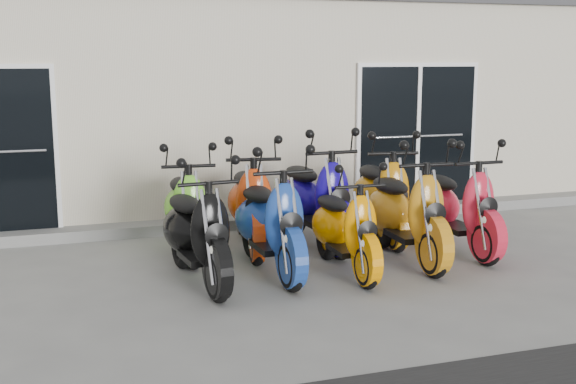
% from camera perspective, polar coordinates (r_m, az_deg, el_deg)
% --- Properties ---
extents(ground, '(80.00, 80.00, 0.00)m').
position_cam_1_polar(ground, '(8.54, 1.26, -5.66)').
color(ground, gray).
rests_on(ground, ground).
extents(building, '(14.00, 6.00, 3.20)m').
position_cam_1_polar(building, '(13.24, -6.25, 7.13)').
color(building, beige).
rests_on(building, ground).
extents(roof_cap, '(14.20, 6.20, 0.16)m').
position_cam_1_polar(roof_cap, '(13.24, -6.40, 14.40)').
color(roof_cap, '#3F3F42').
rests_on(roof_cap, building).
extents(front_step, '(14.00, 0.40, 0.15)m').
position_cam_1_polar(front_step, '(10.39, -2.44, -2.29)').
color(front_step, gray).
rests_on(front_step, ground).
extents(door_left, '(1.07, 0.08, 2.22)m').
position_cam_1_polar(door_left, '(9.98, -20.75, 3.41)').
color(door_left, black).
rests_on(door_left, front_step).
extents(door_right, '(2.02, 0.08, 2.22)m').
position_cam_1_polar(door_right, '(11.30, 10.15, 4.70)').
color(door_right, black).
rests_on(door_right, front_step).
extents(scooter_front_black, '(0.91, 2.02, 1.44)m').
position_cam_1_polar(scooter_front_black, '(7.68, -7.25, -2.06)').
color(scooter_front_black, black).
rests_on(scooter_front_black, ground).
extents(scooter_front_blue, '(0.81, 2.06, 1.51)m').
position_cam_1_polar(scooter_front_blue, '(7.98, -1.48, -1.25)').
color(scooter_front_blue, '#1B4099').
rests_on(scooter_front_blue, ground).
extents(scooter_front_orange_a, '(0.65, 1.78, 1.31)m').
position_cam_1_polar(scooter_front_orange_a, '(8.04, 4.52, -1.90)').
color(scooter_front_orange_a, '#FF9400').
rests_on(scooter_front_orange_a, ground).
extents(scooter_front_orange_b, '(0.78, 2.06, 1.52)m').
position_cam_1_polar(scooter_front_orange_b, '(8.57, 9.32, -0.53)').
color(scooter_front_orange_b, orange).
rests_on(scooter_front_orange_b, ground).
extents(scooter_front_red, '(0.74, 1.99, 1.46)m').
position_cam_1_polar(scooter_front_red, '(9.13, 13.18, -0.16)').
color(scooter_front_red, red).
rests_on(scooter_front_red, ground).
extents(scooter_back_green, '(0.85, 2.00, 1.44)m').
position_cam_1_polar(scooter_back_green, '(8.84, -8.10, -0.39)').
color(scooter_back_green, '#6CD22B').
rests_on(scooter_back_green, ground).
extents(scooter_back_red, '(1.05, 2.13, 1.51)m').
position_cam_1_polar(scooter_back_red, '(8.96, -3.05, 0.06)').
color(scooter_back_red, red).
rests_on(scooter_back_red, ground).
extents(scooter_back_blue, '(0.91, 2.17, 1.57)m').
position_cam_1_polar(scooter_back_blue, '(9.17, 2.16, 0.50)').
color(scooter_back_blue, '#17088B').
rests_on(scooter_back_blue, ground).
extents(scooter_back_yellow, '(1.03, 2.12, 1.50)m').
position_cam_1_polar(scooter_back_yellow, '(9.58, 7.40, 0.66)').
color(scooter_back_yellow, orange).
rests_on(scooter_back_yellow, ground).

